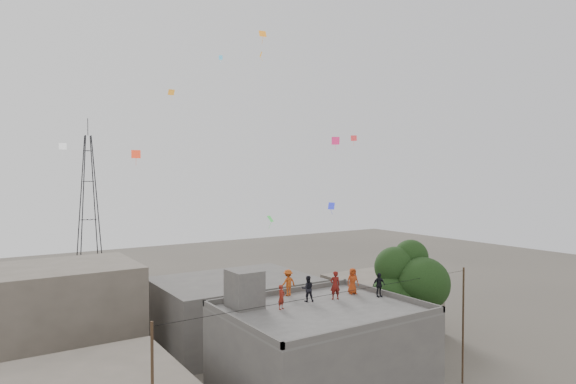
% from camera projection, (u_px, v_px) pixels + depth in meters
% --- Properties ---
extents(main_building, '(10.00, 8.00, 6.10)m').
position_uv_depth(main_building, '(321.00, 366.00, 25.52)').
color(main_building, '#4E4B49').
rests_on(main_building, ground).
extents(parapet, '(10.00, 8.00, 0.30)m').
position_uv_depth(parapet, '(321.00, 306.00, 25.42)').
color(parapet, '#4E4B49').
rests_on(parapet, main_building).
extents(stair_head_box, '(1.60, 1.80, 2.00)m').
position_uv_depth(stair_head_box, '(244.00, 289.00, 25.82)').
color(stair_head_box, '#4E4B49').
rests_on(stair_head_box, main_building).
extents(neighbor_north, '(12.00, 9.00, 5.00)m').
position_uv_depth(neighbor_north, '(235.00, 310.00, 38.34)').
color(neighbor_north, '#4E4B49').
rests_on(neighbor_north, ground).
extents(neighbor_northwest, '(9.00, 8.00, 7.00)m').
position_uv_depth(neighbor_northwest, '(67.00, 315.00, 33.42)').
color(neighbor_northwest, '#5C5449').
rests_on(neighbor_northwest, ground).
extents(neighbor_east, '(7.00, 8.00, 4.40)m').
position_uv_depth(neighbor_east, '(380.00, 303.00, 41.57)').
color(neighbor_east, '#5C5449').
rests_on(neighbor_east, ground).
extents(tree, '(4.90, 4.60, 9.10)m').
position_uv_depth(tree, '(410.00, 289.00, 29.96)').
color(tree, black).
rests_on(tree, ground).
extents(utility_line, '(20.12, 0.62, 7.40)m').
position_uv_depth(utility_line, '(343.00, 357.00, 24.73)').
color(utility_line, black).
rests_on(utility_line, ground).
extents(transmission_tower, '(2.97, 2.97, 20.01)m').
position_uv_depth(transmission_tower, '(89.00, 211.00, 56.61)').
color(transmission_tower, black).
rests_on(transmission_tower, ground).
extents(person_red_adult, '(0.69, 0.56, 1.63)m').
position_uv_depth(person_red_adult, '(335.00, 285.00, 27.45)').
color(person_red_adult, '#63130F').
rests_on(person_red_adult, main_building).
extents(person_orange_child, '(0.84, 0.64, 1.54)m').
position_uv_depth(person_orange_child, '(353.00, 281.00, 28.77)').
color(person_orange_child, '#A93813').
rests_on(person_orange_child, main_building).
extents(person_dark_child, '(0.86, 0.78, 1.45)m').
position_uv_depth(person_dark_child, '(308.00, 289.00, 27.00)').
color(person_dark_child, black).
rests_on(person_dark_child, main_building).
extents(person_dark_adult, '(0.86, 0.47, 1.40)m').
position_uv_depth(person_dark_adult, '(379.00, 285.00, 28.02)').
color(person_dark_adult, black).
rests_on(person_dark_adult, main_building).
extents(person_orange_adult, '(1.03, 0.64, 1.55)m').
position_uv_depth(person_orange_adult, '(288.00, 283.00, 28.32)').
color(person_orange_adult, '#BE4A15').
rests_on(person_orange_adult, main_building).
extents(person_red_child, '(0.55, 0.48, 1.29)m').
position_uv_depth(person_red_child, '(281.00, 297.00, 25.40)').
color(person_red_child, maroon).
rests_on(person_red_child, main_building).
extents(kites, '(22.68, 16.16, 12.86)m').
position_uv_depth(kites, '(258.00, 134.00, 32.04)').
color(kites, '#FF3B1A').
rests_on(kites, ground).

